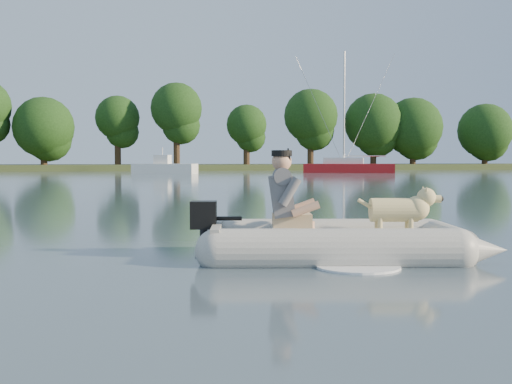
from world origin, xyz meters
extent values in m
plane|color=slate|center=(0.00, 0.00, 0.00)|extent=(160.00, 160.00, 0.00)
cube|color=#47512D|center=(0.00, 62.00, 0.25)|extent=(160.00, 12.00, 0.70)
cylinder|color=#332316|center=(-9.90, 61.33, 1.47)|extent=(0.70, 0.70, 2.94)
sphere|color=#224B19|center=(-9.90, 61.33, 4.49)|extent=(6.27, 6.27, 6.27)
cylinder|color=#332316|center=(-2.42, 61.95, 1.84)|extent=(0.70, 0.70, 3.67)
sphere|color=#224B19|center=(-2.42, 61.95, 5.61)|extent=(4.69, 4.69, 4.69)
cylinder|color=#332316|center=(3.70, 60.15, 2.15)|extent=(0.70, 0.70, 4.29)
sphere|color=#224B19|center=(3.70, 60.15, 6.56)|extent=(5.43, 5.43, 5.43)
cylinder|color=#332316|center=(11.30, 60.43, 1.61)|extent=(0.70, 0.70, 3.21)
sphere|color=#224B19|center=(11.30, 60.43, 4.91)|extent=(4.41, 4.41, 4.41)
cylinder|color=#332316|center=(18.70, 61.04, 1.97)|extent=(0.70, 0.70, 3.94)
sphere|color=#224B19|center=(18.70, 61.04, 6.02)|extent=(6.03, 6.03, 6.03)
cylinder|color=#332316|center=(26.27, 61.31, 1.76)|extent=(0.70, 0.70, 3.52)
sphere|color=#224B19|center=(26.27, 61.31, 5.37)|extent=(6.68, 6.68, 6.68)
cylinder|color=#332316|center=(31.05, 61.08, 1.61)|extent=(0.70, 0.70, 3.21)
sphere|color=#224B19|center=(31.05, 61.08, 4.91)|extent=(6.79, 6.79, 6.79)
cylinder|color=#332316|center=(40.05, 60.78, 1.48)|extent=(0.70, 0.70, 2.96)
sphere|color=#224B19|center=(40.05, 60.78, 4.53)|extent=(6.40, 6.40, 6.40)
cube|color=#A31215|center=(17.78, 45.79, 0.30)|extent=(8.20, 5.28, 0.99)
cube|color=white|center=(17.33, 45.99, 1.04)|extent=(3.88, 2.99, 0.59)
cylinder|color=#A5A5AA|center=(17.33, 45.99, 5.73)|extent=(0.16, 0.16, 9.88)
camera|label=1|loc=(-1.70, -8.14, 1.28)|focal=45.00mm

